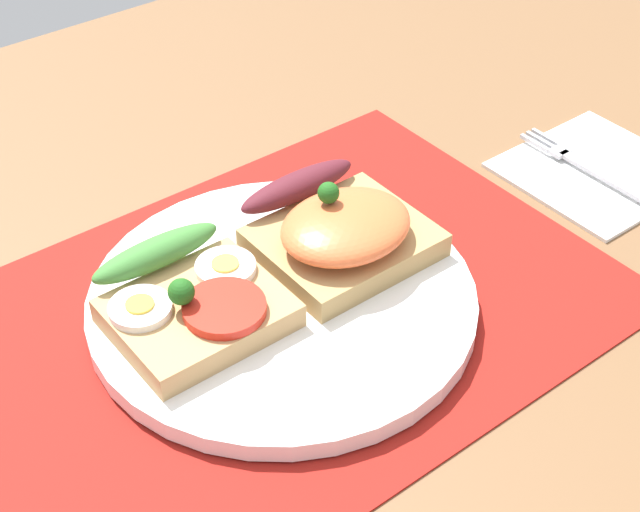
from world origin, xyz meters
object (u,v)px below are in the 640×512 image
napkin (597,170)px  fork (586,166)px  sandwich_salmon (339,228)px  sandwich_egg_tomato (191,300)px  plate (282,301)px

napkin → fork: bearing=155.3°
sandwich_salmon → napkin: bearing=-8.1°
sandwich_egg_tomato → sandwich_salmon: bearing=-3.1°
sandwich_salmon → fork: size_ratio=0.83×
sandwich_salmon → fork: (21.75, -2.79, -2.74)cm
plate → fork: bearing=-3.7°
napkin → fork: (-0.91, 0.42, 0.46)cm
sandwich_egg_tomato → sandwich_salmon: (10.85, -0.60, 0.63)cm
napkin → sandwich_salmon: bearing=171.9°
plate → sandwich_egg_tomato: 6.07cm
napkin → fork: size_ratio=0.98×
sandwich_egg_tomato → fork: (32.60, -3.39, -2.11)cm
sandwich_salmon → fork: bearing=-7.3°
sandwich_salmon → napkin: (22.66, -3.21, -3.20)cm
plate → napkin: 28.08cm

